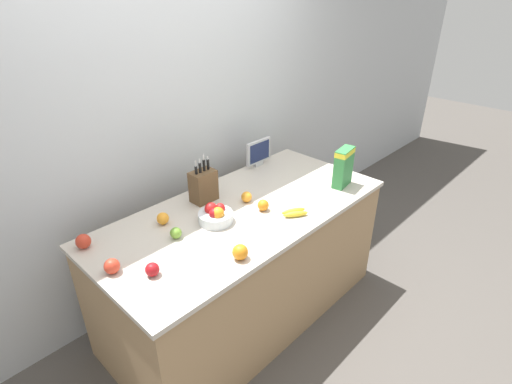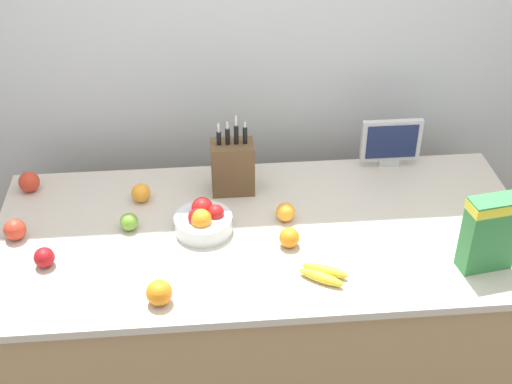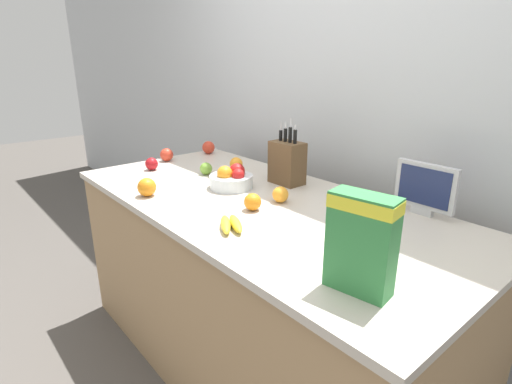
{
  "view_description": "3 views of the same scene",
  "coord_description": "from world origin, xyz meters",
  "px_view_note": "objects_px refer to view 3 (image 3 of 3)",
  "views": [
    {
      "loc": [
        -1.54,
        -1.59,
        2.19
      ],
      "look_at": [
        0.08,
        -0.03,
        0.98
      ],
      "focal_mm": 28.0,
      "sensor_mm": 36.0,
      "label": 1
    },
    {
      "loc": [
        -0.21,
        -2.07,
        2.47
      ],
      "look_at": [
        -0.02,
        0.06,
        1.01
      ],
      "focal_mm": 50.0,
      "sensor_mm": 36.0,
      "label": 2
    },
    {
      "loc": [
        1.28,
        -1.1,
        1.49
      ],
      "look_at": [
        0.01,
        -0.02,
        0.92
      ],
      "focal_mm": 28.0,
      "sensor_mm": 36.0,
      "label": 3
    }
  ],
  "objects_px": {
    "banana_bunch": "(231,224)",
    "orange_back_center": "(280,194)",
    "apple_front": "(206,169)",
    "apple_middle": "(208,147)",
    "knife_block": "(287,162)",
    "fruit_bowl": "(231,178)",
    "small_monitor": "(425,187)",
    "apple_near_bananas": "(152,164)",
    "orange_near_bowl": "(236,164)",
    "orange_front_left": "(253,202)",
    "cereal_box": "(362,239)",
    "apple_rightmost": "(167,155)",
    "orange_front_right": "(147,187)"
  },
  "relations": [
    {
      "from": "orange_front_left",
      "to": "small_monitor",
      "type": "bearing_deg",
      "value": 45.84
    },
    {
      "from": "apple_front",
      "to": "orange_back_center",
      "type": "xyz_separation_m",
      "value": [
        0.58,
        0.01,
        0.0
      ]
    },
    {
      "from": "knife_block",
      "to": "fruit_bowl",
      "type": "xyz_separation_m",
      "value": [
        -0.12,
        -0.26,
        -0.06
      ]
    },
    {
      "from": "banana_bunch",
      "to": "orange_front_left",
      "type": "bearing_deg",
      "value": 116.59
    },
    {
      "from": "orange_back_center",
      "to": "apple_near_bananas",
      "type": "bearing_deg",
      "value": -167.47
    },
    {
      "from": "cereal_box",
      "to": "orange_front_right",
      "type": "bearing_deg",
      "value": 175.2
    },
    {
      "from": "cereal_box",
      "to": "orange_front_right",
      "type": "relative_size",
      "value": 3.26
    },
    {
      "from": "small_monitor",
      "to": "orange_front_right",
      "type": "relative_size",
      "value": 2.9
    },
    {
      "from": "orange_back_center",
      "to": "orange_front_left",
      "type": "relative_size",
      "value": 0.98
    },
    {
      "from": "fruit_bowl",
      "to": "apple_front",
      "type": "relative_size",
      "value": 3.16
    },
    {
      "from": "cereal_box",
      "to": "apple_middle",
      "type": "xyz_separation_m",
      "value": [
        -1.63,
        0.61,
        -0.11
      ]
    },
    {
      "from": "apple_front",
      "to": "fruit_bowl",
      "type": "bearing_deg",
      "value": -6.9
    },
    {
      "from": "banana_bunch",
      "to": "apple_near_bananas",
      "type": "relative_size",
      "value": 2.45
    },
    {
      "from": "orange_front_left",
      "to": "fruit_bowl",
      "type": "bearing_deg",
      "value": 158.93
    },
    {
      "from": "apple_front",
      "to": "orange_near_bowl",
      "type": "relative_size",
      "value": 0.9
    },
    {
      "from": "apple_near_bananas",
      "to": "apple_rightmost",
      "type": "xyz_separation_m",
      "value": [
        -0.13,
        0.16,
        0.0
      ]
    },
    {
      "from": "cereal_box",
      "to": "fruit_bowl",
      "type": "bearing_deg",
      "value": 154.08
    },
    {
      "from": "small_monitor",
      "to": "apple_near_bananas",
      "type": "distance_m",
      "value": 1.44
    },
    {
      "from": "knife_block",
      "to": "apple_middle",
      "type": "relative_size",
      "value": 4.01
    },
    {
      "from": "knife_block",
      "to": "cereal_box",
      "type": "bearing_deg",
      "value": -33.2
    },
    {
      "from": "cereal_box",
      "to": "orange_back_center",
      "type": "height_order",
      "value": "cereal_box"
    },
    {
      "from": "apple_front",
      "to": "apple_middle",
      "type": "distance_m",
      "value": 0.5
    },
    {
      "from": "apple_front",
      "to": "apple_middle",
      "type": "height_order",
      "value": "apple_middle"
    },
    {
      "from": "orange_front_right",
      "to": "apple_rightmost",
      "type": "bearing_deg",
      "value": 143.75
    },
    {
      "from": "small_monitor",
      "to": "orange_front_left",
      "type": "height_order",
      "value": "small_monitor"
    },
    {
      "from": "apple_near_bananas",
      "to": "orange_front_right",
      "type": "xyz_separation_m",
      "value": [
        0.4,
        -0.22,
        0.01
      ]
    },
    {
      "from": "knife_block",
      "to": "orange_near_bowl",
      "type": "height_order",
      "value": "knife_block"
    },
    {
      "from": "fruit_bowl",
      "to": "orange_back_center",
      "type": "height_order",
      "value": "fruit_bowl"
    },
    {
      "from": "apple_near_bananas",
      "to": "banana_bunch",
      "type": "bearing_deg",
      "value": -9.01
    },
    {
      "from": "banana_bunch",
      "to": "apple_middle",
      "type": "xyz_separation_m",
      "value": [
        -1.07,
        0.62,
        0.02
      ]
    },
    {
      "from": "small_monitor",
      "to": "banana_bunch",
      "type": "bearing_deg",
      "value": -119.85
    },
    {
      "from": "small_monitor",
      "to": "apple_rightmost",
      "type": "bearing_deg",
      "value": -165.88
    },
    {
      "from": "apple_middle",
      "to": "orange_back_center",
      "type": "distance_m",
      "value": 1.03
    },
    {
      "from": "apple_front",
      "to": "orange_front_right",
      "type": "height_order",
      "value": "orange_front_right"
    },
    {
      "from": "knife_block",
      "to": "apple_front",
      "type": "bearing_deg",
      "value": -150.35
    },
    {
      "from": "apple_front",
      "to": "orange_near_bowl",
      "type": "xyz_separation_m",
      "value": [
        0.04,
        0.18,
        0.0
      ]
    },
    {
      "from": "apple_near_bananas",
      "to": "cereal_box",
      "type": "bearing_deg",
      "value": -5.06
    },
    {
      "from": "apple_middle",
      "to": "orange_front_right",
      "type": "bearing_deg",
      "value": -52.77
    },
    {
      "from": "cereal_box",
      "to": "orange_front_left",
      "type": "height_order",
      "value": "cereal_box"
    },
    {
      "from": "fruit_bowl",
      "to": "orange_front_left",
      "type": "relative_size",
      "value": 2.89
    },
    {
      "from": "apple_middle",
      "to": "banana_bunch",
      "type": "bearing_deg",
      "value": -30.15
    },
    {
      "from": "banana_bunch",
      "to": "orange_near_bowl",
      "type": "xyz_separation_m",
      "value": [
        -0.63,
        0.51,
        0.02
      ]
    },
    {
      "from": "orange_front_left",
      "to": "banana_bunch",
      "type": "bearing_deg",
      "value": -63.41
    },
    {
      "from": "fruit_bowl",
      "to": "apple_middle",
      "type": "height_order",
      "value": "fruit_bowl"
    },
    {
      "from": "small_monitor",
      "to": "apple_rightmost",
      "type": "height_order",
      "value": "small_monitor"
    },
    {
      "from": "banana_bunch",
      "to": "orange_back_center",
      "type": "bearing_deg",
      "value": 104.32
    },
    {
      "from": "small_monitor",
      "to": "banana_bunch",
      "type": "distance_m",
      "value": 0.79
    },
    {
      "from": "fruit_bowl",
      "to": "banana_bunch",
      "type": "bearing_deg",
      "value": -37.32
    },
    {
      "from": "apple_front",
      "to": "apple_near_bananas",
      "type": "relative_size",
      "value": 0.93
    },
    {
      "from": "fruit_bowl",
      "to": "orange_near_bowl",
      "type": "relative_size",
      "value": 2.85
    }
  ]
}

